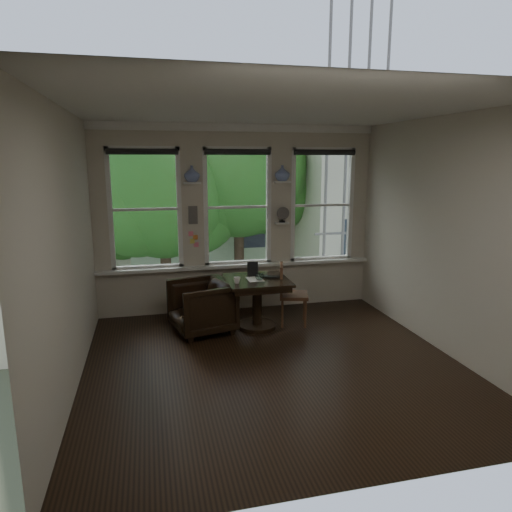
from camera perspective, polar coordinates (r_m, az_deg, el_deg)
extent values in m
plane|color=black|center=(5.75, 2.16, -13.28)|extent=(4.50, 4.50, 0.00)
plane|color=silver|center=(5.23, 2.43, 17.97)|extent=(4.50, 4.50, 0.00)
plane|color=beige|center=(7.46, -2.35, 4.60)|extent=(4.50, 0.00, 4.50)
plane|color=beige|center=(3.24, 13.04, -5.40)|extent=(4.50, 0.00, 4.50)
plane|color=beige|center=(5.17, -22.50, 0.45)|extent=(0.00, 4.50, 4.50)
plane|color=beige|center=(6.27, 22.53, 2.32)|extent=(0.00, 4.50, 4.50)
cube|color=white|center=(7.20, -7.98, 9.04)|extent=(0.26, 0.16, 0.03)
cube|color=white|center=(7.48, 3.29, 9.23)|extent=(0.26, 0.16, 0.03)
cube|color=#59544F|center=(7.27, -7.89, 5.11)|extent=(0.14, 0.06, 0.28)
imported|color=silver|center=(7.20, -8.02, 10.14)|extent=(0.24, 0.24, 0.25)
imported|color=silver|center=(7.47, 3.30, 10.30)|extent=(0.24, 0.24, 0.25)
imported|color=black|center=(6.64, -6.80, -6.31)|extent=(1.01, 0.99, 0.76)
cube|color=maroon|center=(6.62, -6.81, -5.73)|extent=(0.45, 0.45, 0.06)
imported|color=black|center=(6.69, 1.60, -2.69)|extent=(0.37, 0.32, 0.02)
imported|color=white|center=(6.41, -2.40, -3.04)|extent=(0.10, 0.10, 0.09)
imported|color=white|center=(6.56, 0.44, -2.64)|extent=(0.13, 0.13, 0.10)
cube|color=black|center=(6.77, -0.42, -1.64)|extent=(0.17, 0.10, 0.22)
cube|color=silver|center=(6.62, -0.14, -2.91)|extent=(0.22, 0.30, 0.00)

